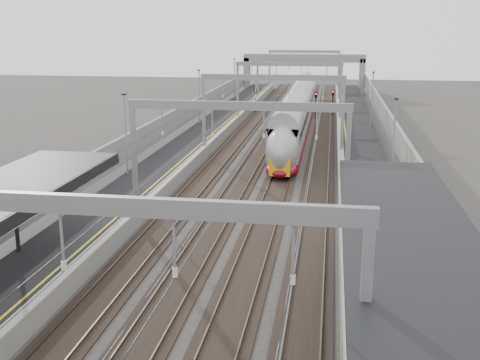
% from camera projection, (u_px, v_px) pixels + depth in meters
% --- Properties ---
extents(platform_left, '(4.00, 120.00, 1.00)m').
position_uv_depth(platform_left, '(194.00, 144.00, 59.18)').
color(platform_left, black).
rests_on(platform_left, ground).
extents(platform_right, '(4.00, 120.00, 1.00)m').
position_uv_depth(platform_right, '(359.00, 149.00, 56.83)').
color(platform_right, black).
rests_on(platform_right, ground).
extents(tracks, '(11.40, 140.00, 0.20)m').
position_uv_depth(tracks, '(275.00, 151.00, 58.12)').
color(tracks, black).
rests_on(tracks, ground).
extents(overhead_line, '(13.00, 140.00, 6.60)m').
position_uv_depth(overhead_line, '(282.00, 82.00, 62.94)').
color(overhead_line, gray).
rests_on(overhead_line, platform_left).
extents(canopy_right, '(4.40, 30.00, 4.24)m').
position_uv_depth(canopy_right, '(432.00, 293.00, 15.45)').
color(canopy_right, black).
rests_on(canopy_right, platform_right).
extents(overbridge, '(22.00, 2.20, 6.90)m').
position_uv_depth(overbridge, '(304.00, 63.00, 109.49)').
color(overbridge, gray).
rests_on(overbridge, ground).
extents(wall_left, '(0.30, 120.00, 3.20)m').
position_uv_depth(wall_left, '(162.00, 132.00, 59.37)').
color(wall_left, gray).
rests_on(wall_left, ground).
extents(wall_right, '(0.30, 120.00, 3.20)m').
position_uv_depth(wall_right, '(394.00, 139.00, 56.09)').
color(wall_right, gray).
rests_on(wall_right, ground).
extents(train, '(2.58, 47.09, 4.09)m').
position_uv_depth(train, '(297.00, 117.00, 66.95)').
color(train, maroon).
rests_on(train, ground).
extents(signal_green, '(0.32, 0.32, 3.48)m').
position_uv_depth(signal_green, '(256.00, 96.00, 83.41)').
color(signal_green, black).
rests_on(signal_green, ground).
extents(signal_red_near, '(0.32, 0.32, 3.48)m').
position_uv_depth(signal_red_near, '(316.00, 100.00, 78.37)').
color(signal_red_near, black).
rests_on(signal_red_near, ground).
extents(signal_red_far, '(0.32, 0.32, 3.48)m').
position_uv_depth(signal_red_far, '(333.00, 98.00, 81.12)').
color(signal_red_far, black).
rests_on(signal_red_far, ground).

